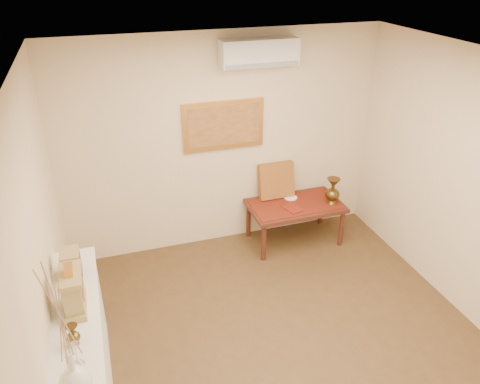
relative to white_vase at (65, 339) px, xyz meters
name	(u,v)px	position (x,y,z in m)	size (l,w,h in m)	color
floor	(291,358)	(1.81, 0.74, -1.51)	(4.50, 4.50, 0.00)	brown
ceiling	(311,76)	(1.81, 0.74, 1.19)	(4.50, 4.50, 0.00)	silver
wall_back	(223,144)	(1.81, 2.99, -0.16)	(4.00, 0.02, 2.70)	beige
wall_left	(41,289)	(-0.19, 0.74, -0.16)	(0.02, 4.50, 2.70)	beige
white_vase	(65,339)	(0.00, 0.00, 0.00)	(0.20, 0.20, 1.06)	white
candlestick	(76,354)	(0.00, 0.32, -0.43)	(0.09, 0.09, 0.19)	silver
brass_urn_small	(72,332)	(-0.02, 0.52, -0.42)	(0.10, 0.10, 0.22)	brown
table_cloth	(295,204)	(2.66, 2.62, -0.95)	(1.14, 0.59, 0.01)	maroon
brass_urn_tall	(333,188)	(3.11, 2.49, -0.74)	(0.19, 0.19, 0.42)	brown
plate	(291,198)	(2.66, 2.78, -0.94)	(0.17, 0.17, 0.01)	white
menu	(293,208)	(2.57, 2.51, -0.94)	(0.18, 0.25, 0.01)	maroon
cushion	(276,180)	(2.49, 2.88, -0.71)	(0.47, 0.10, 0.47)	maroon
display_ledge	(85,369)	(-0.02, 0.74, -1.02)	(0.37, 2.02, 0.98)	white
mantel_clock	(73,291)	(0.00, 0.90, -0.35)	(0.17, 0.36, 0.41)	tan
wooden_chest	(71,264)	(-0.02, 1.35, -0.40)	(0.16, 0.21, 0.24)	tan
low_table	(295,209)	(2.66, 2.62, -1.02)	(1.20, 0.70, 0.55)	#4E2117
painting	(224,125)	(1.81, 2.96, 0.09)	(1.00, 0.06, 0.60)	gold
ac_unit	(259,52)	(2.21, 2.85, 0.94)	(0.90, 0.25, 0.30)	silver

